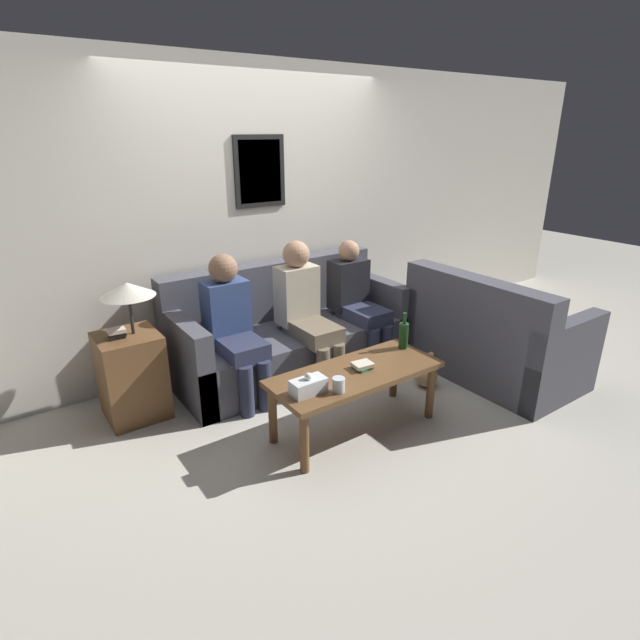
{
  "coord_description": "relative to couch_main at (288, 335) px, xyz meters",
  "views": [
    {
      "loc": [
        -2.14,
        -3.02,
        2.04
      ],
      "look_at": [
        -0.07,
        -0.08,
        0.66
      ],
      "focal_mm": 28.0,
      "sensor_mm": 36.0,
      "label": 1
    }
  ],
  "objects": [
    {
      "name": "ground_plane",
      "position": [
        0.0,
        -0.52,
        -0.32
      ],
      "size": [
        16.0,
        16.0,
        0.0
      ],
      "primitive_type": "plane",
      "color": "beige"
    },
    {
      "name": "wall_back",
      "position": [
        0.0,
        0.45,
        0.98
      ],
      "size": [
        9.0,
        0.08,
        2.6
      ],
      "color": "silver",
      "rests_on": "ground_plane"
    },
    {
      "name": "couch_main",
      "position": [
        0.0,
        0.0,
        0.0
      ],
      "size": [
        2.09,
        0.86,
        0.93
      ],
      "color": "#4C4C56",
      "rests_on": "ground_plane"
    },
    {
      "name": "couch_side",
      "position": [
        1.36,
        -1.14,
        0.0
      ],
      "size": [
        0.86,
        1.4,
        0.93
      ],
      "rotation": [
        0.0,
        0.0,
        1.57
      ],
      "color": "#4C4C56",
      "rests_on": "ground_plane"
    },
    {
      "name": "coffee_table",
      "position": [
        -0.14,
        -1.14,
        0.08
      ],
      "size": [
        1.25,
        0.52,
        0.47
      ],
      "color": "brown",
      "rests_on": "ground_plane"
    },
    {
      "name": "side_table_with_lamp",
      "position": [
        -1.37,
        -0.03,
        0.08
      ],
      "size": [
        0.46,
        0.43,
        1.04
      ],
      "color": "brown",
      "rests_on": "ground_plane"
    },
    {
      "name": "wine_bottle",
      "position": [
        0.4,
        -1.04,
        0.26
      ],
      "size": [
        0.07,
        0.07,
        0.29
      ],
      "color": "#19421E",
      "rests_on": "coffee_table"
    },
    {
      "name": "drinking_glass",
      "position": [
        -0.42,
        -1.3,
        0.2
      ],
      "size": [
        0.08,
        0.08,
        0.1
      ],
      "color": "silver",
      "rests_on": "coffee_table"
    },
    {
      "name": "book_stack",
      "position": [
        -0.08,
        -1.13,
        0.17
      ],
      "size": [
        0.15,
        0.13,
        0.04
      ],
      "color": "#237547",
      "rests_on": "coffee_table"
    },
    {
      "name": "tissue_box",
      "position": [
        -0.59,
        -1.21,
        0.2
      ],
      "size": [
        0.23,
        0.12,
        0.14
      ],
      "color": "silver",
      "rests_on": "coffee_table"
    },
    {
      "name": "person_left",
      "position": [
        -0.62,
        -0.2,
        0.31
      ],
      "size": [
        0.34,
        0.61,
        1.16
      ],
      "color": "#2D334C",
      "rests_on": "ground_plane"
    },
    {
      "name": "person_middle",
      "position": [
        0.04,
        -0.23,
        0.32
      ],
      "size": [
        0.34,
        0.67,
        1.18
      ],
      "color": "#756651",
      "rests_on": "ground_plane"
    },
    {
      "name": "person_right",
      "position": [
        0.63,
        -0.18,
        0.27
      ],
      "size": [
        0.34,
        0.63,
        1.1
      ],
      "color": "#2D334C",
      "rests_on": "ground_plane"
    },
    {
      "name": "teddy_bear",
      "position": [
        0.76,
        -0.98,
        -0.19
      ],
      "size": [
        0.19,
        0.19,
        0.3
      ],
      "color": "tan",
      "rests_on": "ground_plane"
    }
  ]
}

